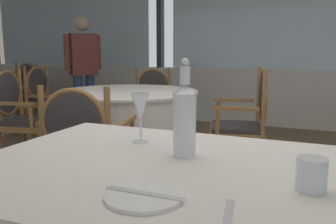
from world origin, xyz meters
The scene contains 15 objects.
window_wall_far centered at (0.00, 3.51, 1.10)m, with size 11.75×0.14×2.74m.
side_plate centered at (0.16, -1.18, 0.77)m, with size 0.20×0.20×0.01m, color white.
butter_knife centered at (0.16, -1.18, 0.77)m, with size 0.21×0.02×0.00m, color silver.
dinner_fork centered at (0.37, -1.21, 0.77)m, with size 0.17×0.02×0.00m, color silver.
water_bottle centered at (0.13, -0.82, 0.90)m, with size 0.08×0.08×0.33m.
wine_glass centered at (-0.08, -0.72, 0.90)m, with size 0.07×0.07×0.19m.
water_tumbler centered at (0.54, -0.98, 0.81)m, with size 0.08×0.08×0.09m, color white.
background_table_0 centered at (-1.02, 0.86, 0.38)m, with size 1.27×1.27×0.76m.
dining_chair_0_0 centered at (-1.27, 1.89, 0.54)m, with size 0.61×0.56×0.92m.
dining_chair_0_1 centered at (-2.05, 0.61, 0.55)m, with size 0.56×0.61×0.95m.
dining_chair_0_2 centered at (-0.77, -0.16, 0.54)m, with size 0.61×0.56×0.92m.
dining_chair_0_3 centered at (0.02, 1.12, 0.56)m, with size 0.56×0.61×0.98m.
dining_chair_2_2 centered at (-2.82, 1.54, 0.55)m, with size 0.50×0.56×0.94m.
dining_chair_2_3 centered at (-3.85, 2.45, 0.55)m, with size 0.56×0.50×0.93m.
diner_person_0 centered at (-2.53, 2.29, 0.90)m, with size 0.37×0.44×1.59m.
Camera 1 is at (0.52, -1.91, 1.12)m, focal length 37.53 mm.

